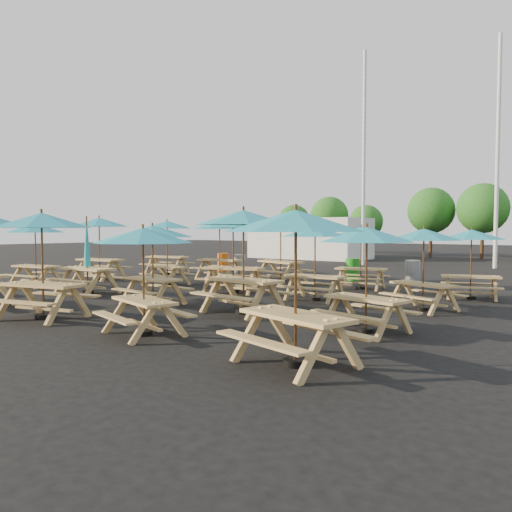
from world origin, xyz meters
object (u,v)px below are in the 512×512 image
Objects in this scene: picnic_unit_11 at (281,226)px; picnic_unit_19 at (472,238)px; waste_bin_0 at (223,262)px; picnic_unit_18 at (424,239)px; picnic_unit_6 at (167,236)px; picnic_unit_15 at (361,234)px; picnic_unit_14 at (315,235)px; waste_bin_3 at (413,272)px; picnic_unit_2 at (99,226)px; picnic_unit_8 at (42,226)px; picnic_unit_5 at (87,262)px; picnic_unit_10 at (233,227)px; picnic_unit_9 at (152,235)px; picnic_unit_1 at (35,232)px; waste_bin_2 at (353,269)px; picnic_unit_7 at (220,228)px; picnic_unit_17 at (367,240)px; picnic_unit_3 at (167,228)px; picnic_unit_16 at (296,230)px; picnic_unit_12 at (143,241)px; picnic_unit_13 at (243,223)px; waste_bin_1 at (239,264)px.

picnic_unit_11 is 1.19× the size of picnic_unit_19.
picnic_unit_18 is at bearing -26.34° from waste_bin_0.
picnic_unit_15 reaches higher than picnic_unit_6.
picnic_unit_6 is 1.00× the size of picnic_unit_14.
picnic_unit_11 is at bearing 169.19° from picnic_unit_15.
picnic_unit_15 is 2.60× the size of waste_bin_3.
picnic_unit_2 reaches higher than picnic_unit_8.
picnic_unit_8 is at bearing -48.65° from picnic_unit_5.
picnic_unit_9 is at bearing -108.24° from picnic_unit_10.
picnic_unit_1 is at bearing -95.54° from waste_bin_0.
waste_bin_3 is (7.01, 9.07, -0.56)m from picnic_unit_5.
waste_bin_2 is (4.71, 8.78, -0.56)m from picnic_unit_5.
picnic_unit_7 is 7.68m from waste_bin_3.
picnic_unit_10 is 8.44m from waste_bin_0.
picnic_unit_11 is at bearing 146.83° from picnic_unit_17.
picnic_unit_3 reaches higher than picnic_unit_8.
picnic_unit_16 is at bearing -47.33° from picnic_unit_7.
picnic_unit_5 is 0.88× the size of picnic_unit_10.
picnic_unit_11 is 6.09m from waste_bin_0.
picnic_unit_5 reaches higher than picnic_unit_3.
picnic_unit_2 is 2.95× the size of waste_bin_0.
picnic_unit_6 is 0.95× the size of picnic_unit_17.
picnic_unit_2 is at bearing 174.79° from picnic_unit_19.
picnic_unit_8 is at bearing -50.63° from picnic_unit_2.
picnic_unit_15 is at bearing 11.91° from picnic_unit_2.
picnic_unit_1 is 2.71× the size of waste_bin_2.
picnic_unit_10 is at bearing -140.71° from picnic_unit_15.
picnic_unit_19 is (0.33, 6.20, -0.04)m from picnic_unit_17.
picnic_unit_3 is at bearing -163.01° from picnic_unit_11.
picnic_unit_10 is at bearing 4.36° from picnic_unit_6.
picnic_unit_17 is (6.55, -6.49, -0.35)m from picnic_unit_11.
picnic_unit_7 is 2.81m from picnic_unit_11.
picnic_unit_15 is at bearing -12.63° from picnic_unit_3.
picnic_unit_5 is 1.06× the size of picnic_unit_12.
picnic_unit_13 reaches higher than picnic_unit_11.
picnic_unit_13 is at bearing -95.10° from waste_bin_3.
picnic_unit_7 is 1.01× the size of picnic_unit_18.
picnic_unit_5 reaches higher than picnic_unit_15.
picnic_unit_17 is at bearing -44.47° from picnic_unit_10.
picnic_unit_2 is 0.92× the size of picnic_unit_11.
picnic_unit_9 is at bearing -64.12° from waste_bin_1.
picnic_unit_16 reaches higher than picnic_unit_1.
picnic_unit_10 is 6.16m from waste_bin_2.
picnic_unit_7 is at bearing -67.65° from waste_bin_1.
picnic_unit_10 is 1.22× the size of picnic_unit_15.
waste_bin_1 is (-10.31, 5.32, -1.34)m from picnic_unit_18.
picnic_unit_15 is at bearing -105.66° from waste_bin_3.
picnic_unit_3 is 3.04× the size of waste_bin_2.
picnic_unit_13 reaches higher than waste_bin_2.
picnic_unit_2 is 1.14× the size of picnic_unit_15.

